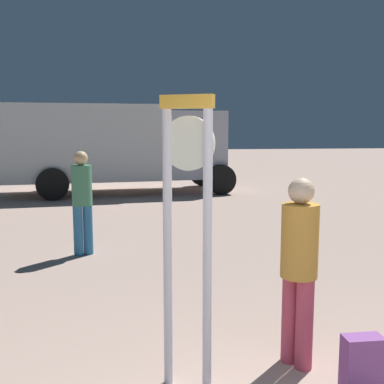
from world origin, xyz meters
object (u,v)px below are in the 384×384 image
Objects in this scene: backpack at (362,364)px; person_distant at (82,197)px; box_truck_far at (74,137)px; box_truck_near at (111,144)px; standing_clock at (188,215)px; person_near_clock at (299,263)px.

person_distant is (-2.53, 4.28, 0.71)m from backpack.
backpack is at bearing -77.02° from box_truck_far.
box_truck_near is 1.04× the size of box_truck_far.
standing_clock is 1.10m from person_near_clock.
backpack is (0.36, -0.45, -0.69)m from person_near_clock.
person_near_clock is 11.12m from box_truck_near.
box_truck_far reaches higher than backpack.
backpack is 0.06× the size of box_truck_near.
box_truck_far is (-3.96, 18.33, 0.66)m from person_near_clock.
person_near_clock is 0.23× the size of box_truck_near.
box_truck_far reaches higher than person_distant.
backpack is 0.07× the size of box_truck_far.
box_truck_far is (-3.00, 18.55, 0.18)m from standing_clock.
standing_clock is 11.19m from box_truck_near.
person_distant is at bearing -82.93° from box_truck_far.
box_truck_near is (0.17, 7.10, 0.59)m from person_distant.
box_truck_far reaches higher than standing_clock.
person_distant is 0.23× the size of box_truck_near.
standing_clock is at bearing -80.81° from box_truck_far.
standing_clock is 1.40× the size of person_near_clock.
person_near_clock is 0.90m from backpack.
box_truck_near is at bearing -75.12° from box_truck_far.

